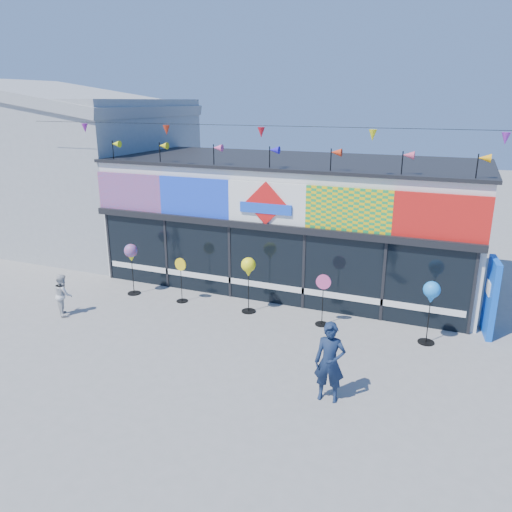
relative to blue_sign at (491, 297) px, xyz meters
The scene contains 11 objects.
ground 7.27m from the blue_sign, 149.97° to the right, with size 80.00×80.00×0.00m, color gray.
kite_shop 6.73m from the blue_sign, 159.42° to the left, with size 16.00×5.70×5.31m.
neighbour_building 16.72m from the blue_sign, 168.17° to the left, with size 8.18×7.20×6.87m.
blue_sign is the anchor object (origin of this frame).
spinner_0 10.47m from the blue_sign, behind, with size 0.42×0.42×1.66m.
spinner_1 8.72m from the blue_sign, behind, with size 0.40×0.36×1.41m.
spinner_2 6.52m from the blue_sign, behind, with size 0.42×0.42×1.67m.
spinner_3 4.35m from the blue_sign, 164.83° to the right, with size 0.41×0.37×1.47m.
spinner_4 1.86m from the blue_sign, 140.65° to the right, with size 0.42×0.42×1.67m.
adult_man 5.56m from the blue_sign, 124.02° to the right, with size 0.63×0.41×1.72m, color #13213D.
child 11.77m from the blue_sign, 163.77° to the right, with size 0.59×0.34×1.22m, color silver.
Camera 1 is at (5.18, -9.92, 5.95)m, focal length 35.00 mm.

